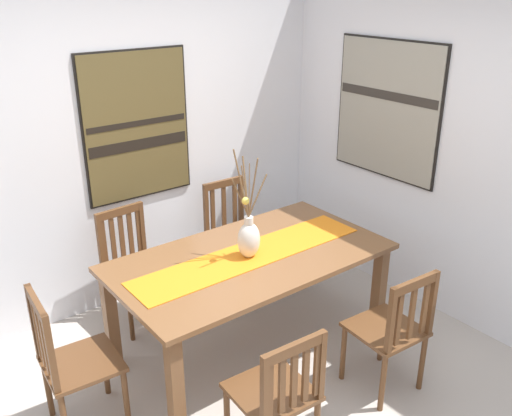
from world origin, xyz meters
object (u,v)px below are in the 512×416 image
chair_0 (132,264)px  painting_on_back_wall (137,126)px  chair_2 (278,393)px  dining_table (250,268)px  chair_3 (70,360)px  painting_on_side_wall (387,109)px  centerpiece_vase (249,237)px  chair_1 (233,234)px  chair_4 (392,329)px

chair_0 → painting_on_back_wall: painting_on_back_wall is taller
chair_0 → chair_2: 1.78m
dining_table → chair_3: size_ratio=2.02×
chair_3 → painting_on_side_wall: bearing=2.7°
centerpiece_vase → chair_1: 1.10m
chair_0 → painting_on_side_wall: size_ratio=0.82×
painting_on_back_wall → chair_2: bearing=-98.3°
dining_table → painting_on_back_wall: bearing=99.1°
chair_1 → painting_on_back_wall: bearing=152.7°
centerpiece_vase → chair_3: size_ratio=0.83×
dining_table → chair_0: bearing=118.6°
dining_table → painting_on_back_wall: 1.45m
centerpiece_vase → painting_on_side_wall: (1.54, 0.18, 0.62)m
chair_4 → painting_on_side_wall: painting_on_side_wall is taller
dining_table → painting_on_back_wall: painting_on_back_wall is taller
chair_2 → painting_on_side_wall: painting_on_side_wall is taller
dining_table → chair_2: (-0.50, -0.90, -0.20)m
centerpiece_vase → dining_table: bearing=31.8°
centerpiece_vase → chair_2: 1.10m
chair_3 → painting_on_side_wall: 3.00m
chair_3 → painting_on_side_wall: (2.80, 0.13, 1.06)m
dining_table → painting_on_side_wall: 1.76m
chair_2 → chair_3: size_ratio=0.93×
dining_table → chair_3: bearing=178.6°
chair_0 → painting_on_side_wall: 2.37m
chair_3 → chair_4: size_ratio=1.05×
dining_table → chair_2: chair_2 is taller
centerpiece_vase → chair_1: (0.49, 0.88, -0.45)m
centerpiece_vase → chair_4: 1.10m
chair_4 → painting_on_side_wall: (1.07, 1.06, 1.08)m
chair_2 → chair_4: chair_4 is taller
centerpiece_vase → chair_1: size_ratio=0.84×
dining_table → chair_1: bearing=61.8°
dining_table → chair_0: size_ratio=2.08×
chair_0 → chair_2: bearing=-90.6°
chair_2 → painting_on_back_wall: 2.34m
chair_1 → chair_4: 1.75m
chair_4 → painting_on_back_wall: bearing=107.1°
chair_3 → chair_4: 1.96m
centerpiece_vase → chair_1: centerpiece_vase is taller
centerpiece_vase → chair_3: 1.33m
chair_1 → chair_2: 2.01m
dining_table → chair_1: (0.46, 0.86, -0.20)m
chair_2 → chair_0: bearing=89.4°
chair_0 → chair_3: size_ratio=0.97×
chair_2 → chair_4: (0.95, 0.01, -0.00)m
chair_0 → chair_1: size_ratio=0.98×
dining_table → chair_1: chair_1 is taller
dining_table → chair_2: bearing=-119.0°
centerpiece_vase → painting_on_back_wall: bearing=97.8°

